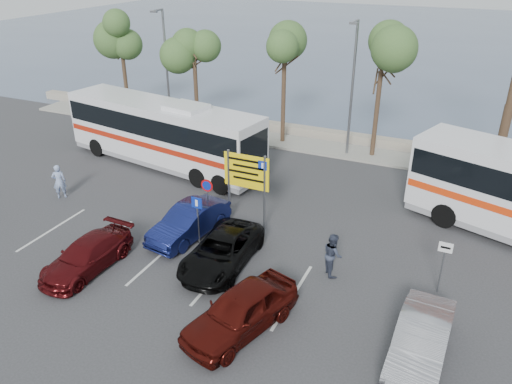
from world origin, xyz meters
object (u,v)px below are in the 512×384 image
at_px(direction_sign, 247,177).
at_px(car_red, 241,311).
at_px(pedestrian_near, 59,181).
at_px(street_lamp_left, 166,64).
at_px(street_lamp_right, 352,83).
at_px(car_silver_b, 421,341).
at_px(car_maroon, 87,256).
at_px(coach_bus_left, 163,135).
at_px(suv_black, 222,251).
at_px(car_blue, 189,222).
at_px(pedestrian_far, 333,254).

bearing_deg(direction_sign, car_red, -66.27).
height_order(car_red, pedestrian_near, pedestrian_near).
bearing_deg(street_lamp_left, street_lamp_right, 0.00).
distance_m(street_lamp_left, car_silver_b, 25.54).
distance_m(direction_sign, car_maroon, 7.56).
bearing_deg(street_lamp_left, coach_bus_left, -59.40).
height_order(car_red, car_silver_b, car_red).
distance_m(direction_sign, suv_black, 3.91).
bearing_deg(car_maroon, street_lamp_right, 71.00).
bearing_deg(car_silver_b, car_blue, 163.74).
distance_m(street_lamp_left, suv_black, 18.38).
height_order(street_lamp_left, coach_bus_left, street_lamp_left).
bearing_deg(car_red, pedestrian_far, 84.58).
distance_m(direction_sign, car_silver_b, 10.40).
xyz_separation_m(suv_black, pedestrian_near, (-10.51, 1.96, 0.26)).
distance_m(street_lamp_left, pedestrian_far, 20.49).
relative_size(car_red, pedestrian_far, 2.52).
height_order(street_lamp_right, coach_bus_left, street_lamp_right).
xyz_separation_m(direction_sign, car_red, (2.90, -6.61, -1.65)).
distance_m(car_red, pedestrian_near, 13.88).
relative_size(suv_black, car_silver_b, 1.07).
relative_size(street_lamp_left, suv_black, 1.69).
bearing_deg(street_lamp_right, direction_sign, -100.94).
bearing_deg(street_lamp_right, suv_black, -96.18).
relative_size(car_blue, suv_black, 0.93).
bearing_deg(car_maroon, coach_bus_left, 109.34).
distance_m(car_blue, car_maroon, 4.60).
bearing_deg(street_lamp_left, car_silver_b, -38.94).
relative_size(car_maroon, suv_black, 0.91).
height_order(pedestrian_near, pedestrian_far, pedestrian_near).
height_order(street_lamp_left, pedestrian_far, street_lamp_left).
bearing_deg(car_blue, suv_black, -21.90).
bearing_deg(suv_black, car_red, -55.18).
xyz_separation_m(street_lamp_right, suv_black, (-1.49, -13.77, -3.94)).
relative_size(coach_bus_left, car_silver_b, 2.97).
bearing_deg(street_lamp_right, coach_bus_left, -148.08).
distance_m(street_lamp_left, coach_bus_left, 7.40).
xyz_separation_m(direction_sign, coach_bus_left, (-7.50, 4.40, -0.57)).
distance_m(car_maroon, car_red, 7.23).
relative_size(direction_sign, car_maroon, 0.84).
xyz_separation_m(coach_bus_left, car_maroon, (3.21, -10.36, -1.24)).
distance_m(street_lamp_right, coach_bus_left, 11.52).
bearing_deg(street_lamp_left, pedestrian_near, -85.16).
xyz_separation_m(car_maroon, suv_black, (4.80, 2.51, 0.03)).
height_order(direction_sign, pedestrian_far, direction_sign).
xyz_separation_m(street_lamp_right, coach_bus_left, (-9.50, -5.92, -2.74)).
bearing_deg(street_lamp_left, car_blue, -53.61).
distance_m(street_lamp_right, suv_black, 14.40).
relative_size(street_lamp_right, car_blue, 1.83).
bearing_deg(pedestrian_near, coach_bus_left, -154.21).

